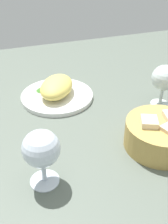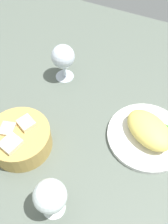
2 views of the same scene
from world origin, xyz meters
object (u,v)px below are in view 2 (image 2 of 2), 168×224
object	(u,v)px
plate	(147,136)
wine_glass_far	(50,196)
wine_glass_near	(63,57)
bread_basket	(20,139)

from	to	relation	value
plate	wine_glass_far	size ratio (longest dim) A/B	1.78
plate	wine_glass_near	size ratio (longest dim) A/B	1.76
plate	wine_glass_far	bearing A→B (deg)	63.51
plate	bread_basket	xyz separation A→B (cm)	(31.95, 18.13, 3.03)
bread_basket	wine_glass_near	xyz separation A→B (cm)	(1.89, -29.93, 5.20)
bread_basket	wine_glass_near	world-z (taller)	wine_glass_near
bread_basket	wine_glass_far	world-z (taller)	wine_glass_far
wine_glass_near	wine_glass_far	distance (cm)	45.68
bread_basket	wine_glass_far	bearing A→B (deg)	145.92
plate	bread_basket	bearing A→B (deg)	29.57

